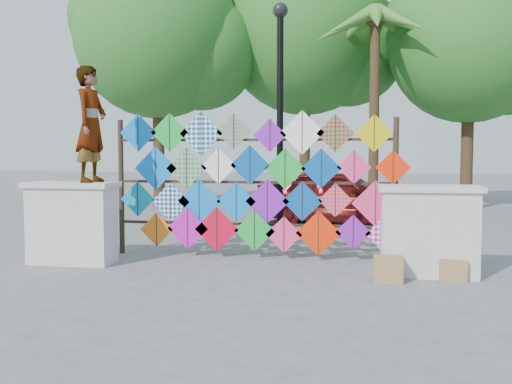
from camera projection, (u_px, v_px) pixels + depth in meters
ground at (244, 266)px, 8.72m from camera, size 80.00×80.00×0.00m
parapet_left at (72, 222)px, 8.93m from camera, size 1.40×0.65×1.28m
parapet_right at (429, 230)px, 8.02m from camera, size 1.40×0.65×1.28m
kite_rack at (255, 185)px, 9.34m from camera, size 4.93×0.24×2.42m
tree_west at (161, 37)px, 17.96m from camera, size 5.85×5.20×8.01m
tree_mid at (309, 32)px, 19.14m from camera, size 6.30×5.60×8.61m
tree_east at (473, 43)px, 16.88m from camera, size 5.40×4.80×7.42m
palm_tree at (375, 37)px, 15.87m from camera, size 3.62×3.62×5.83m
vendor_woman at (91, 124)px, 8.76m from camera, size 0.47×0.68×1.79m
sedan at (340, 197)px, 13.70m from camera, size 4.18×2.25×1.35m
lamppost at (280, 101)px, 10.45m from camera, size 0.28×0.28×4.46m
cardboard_box_near at (388, 269)px, 7.69m from camera, size 0.38×0.34×0.34m
cardboard_box_far at (452, 269)px, 7.80m from camera, size 0.35×0.32×0.30m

